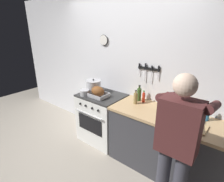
# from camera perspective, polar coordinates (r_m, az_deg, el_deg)

# --- Properties ---
(ground_plane) EXTENTS (8.00, 8.00, 0.00)m
(ground_plane) POSITION_cam_1_polar(r_m,az_deg,el_deg) (2.90, -13.83, -24.95)
(ground_plane) COLOR #A89E8E
(wall_back) EXTENTS (6.00, 0.13, 2.60)m
(wall_back) POSITION_cam_1_polar(r_m,az_deg,el_deg) (3.12, 3.95, 6.66)
(wall_back) COLOR silver
(wall_back) RESTS_ON ground
(counter_block) EXTENTS (2.03, 0.65, 0.90)m
(counter_block) POSITION_cam_1_polar(r_m,az_deg,el_deg) (2.71, 21.18, -16.96)
(counter_block) COLOR #38383D
(counter_block) RESTS_ON ground
(stove) EXTENTS (0.76, 0.67, 0.90)m
(stove) POSITION_cam_1_polar(r_m,az_deg,el_deg) (3.29, -3.24, -8.49)
(stove) COLOR white
(stove) RESTS_ON ground
(person_cook) EXTENTS (0.51, 0.63, 1.66)m
(person_cook) POSITION_cam_1_polar(r_m,az_deg,el_deg) (1.93, 20.24, -15.30)
(person_cook) COLOR #383842
(person_cook) RESTS_ON ground
(roasting_pan) EXTENTS (0.35, 0.26, 0.18)m
(roasting_pan) POSITION_cam_1_polar(r_m,az_deg,el_deg) (3.00, -4.58, -0.32)
(roasting_pan) COLOR #B7B7BC
(roasting_pan) RESTS_ON stove
(stock_pot) EXTENTS (0.26, 0.26, 0.25)m
(stock_pot) POSITION_cam_1_polar(r_m,az_deg,el_deg) (3.19, -5.93, 1.51)
(stock_pot) COLOR #B7B7BC
(stock_pot) RESTS_ON stove
(saucepan) EXTENTS (0.16, 0.16, 0.10)m
(saucepan) POSITION_cam_1_polar(r_m,az_deg,el_deg) (3.08, -8.78, -0.54)
(saucepan) COLOR #B7B7BC
(saucepan) RESTS_ON stove
(cutting_board) EXTENTS (0.36, 0.24, 0.02)m
(cutting_board) POSITION_cam_1_polar(r_m,az_deg,el_deg) (2.36, 23.99, -10.17)
(cutting_board) COLOR tan
(cutting_board) RESTS_ON counter_block
(bottle_hot_sauce) EXTENTS (0.05, 0.05, 0.19)m
(bottle_hot_sauce) POSITION_cam_1_polar(r_m,az_deg,el_deg) (2.82, 10.14, -2.06)
(bottle_hot_sauce) COLOR red
(bottle_hot_sauce) RESTS_ON counter_block
(bottle_dish_soap) EXTENTS (0.07, 0.07, 0.24)m
(bottle_dish_soap) POSITION_cam_1_polar(r_m,az_deg,el_deg) (2.55, 28.23, -6.30)
(bottle_dish_soap) COLOR #338CCC
(bottle_dish_soap) RESTS_ON counter_block
(bottle_vinegar) EXTENTS (0.06, 0.06, 0.22)m
(bottle_vinegar) POSITION_cam_1_polar(r_m,az_deg,el_deg) (2.74, 7.59, -2.28)
(bottle_vinegar) COLOR #997F4C
(bottle_vinegar) RESTS_ON counter_block
(bottle_soy_sauce) EXTENTS (0.06, 0.06, 0.20)m
(bottle_soy_sauce) POSITION_cam_1_polar(r_m,az_deg,el_deg) (2.58, 15.13, -4.54)
(bottle_soy_sauce) COLOR black
(bottle_soy_sauce) RESTS_ON counter_block
(bottle_olive_oil) EXTENTS (0.07, 0.07, 0.26)m
(bottle_olive_oil) POSITION_cam_1_polar(r_m,az_deg,el_deg) (2.85, 8.71, -1.03)
(bottle_olive_oil) COLOR #385623
(bottle_olive_oil) RESTS_ON counter_block
(bottle_cooking_oil) EXTENTS (0.06, 0.06, 0.25)m
(bottle_cooking_oil) POSITION_cam_1_polar(r_m,az_deg,el_deg) (2.60, 22.11, -4.59)
(bottle_cooking_oil) COLOR gold
(bottle_cooking_oil) RESTS_ON counter_block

